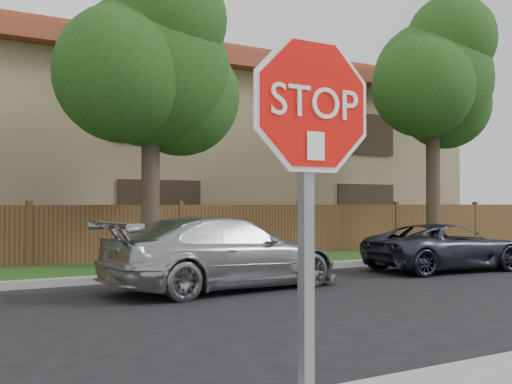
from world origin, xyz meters
TOP-DOWN VIEW (x-y plane):
  - far_curb at (0.00, 8.15)m, footprint 70.00×0.30m
  - grass_strip at (0.00, 9.80)m, footprint 70.00×3.00m
  - fence at (0.00, 11.40)m, footprint 70.00×0.12m
  - apartment_building at (0.00, 17.00)m, footprint 35.20×9.20m
  - tree_mid at (2.52, 9.57)m, footprint 4.80×3.90m
  - tree_right at (12.02, 9.57)m, footprint 4.80×3.90m
  - stop_sign at (-0.66, -1.48)m, footprint 1.01×0.13m
  - sedan_right at (2.68, 6.11)m, footprint 4.95×2.46m
  - sedan_far_right at (8.83, 6.28)m, footprint 4.23×2.20m

SIDE VIEW (x-z plane):
  - grass_strip at x=0.00m, z-range 0.00..0.12m
  - far_curb at x=0.00m, z-range 0.00..0.15m
  - sedan_far_right at x=8.83m, z-range 0.00..1.14m
  - sedan_right at x=2.68m, z-range 0.00..1.38m
  - fence at x=0.00m, z-range 0.00..1.60m
  - stop_sign at x=-0.66m, z-range 0.55..3.11m
  - apartment_building at x=0.00m, z-range -0.07..7.13m
  - tree_mid at x=2.52m, z-range 1.20..8.55m
  - tree_right at x=12.02m, z-range 1.47..9.67m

